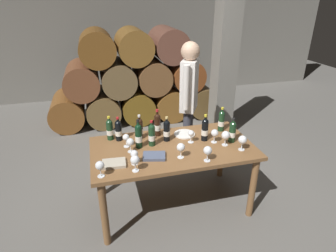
{
  "coord_description": "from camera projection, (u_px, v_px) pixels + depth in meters",
  "views": [
    {
      "loc": [
        -0.72,
        -2.51,
        2.22
      ],
      "look_at": [
        0.0,
        0.2,
        0.91
      ],
      "focal_mm": 30.29,
      "sensor_mm": 36.0,
      "label": 1
    }
  ],
  "objects": [
    {
      "name": "wine_bottle_1",
      "position": [
        110.0,
        129.0,
        3.09
      ],
      "size": [
        0.07,
        0.07,
        0.27
      ],
      "color": "#19381E",
      "rests_on": "dining_table"
    },
    {
      "name": "wine_bottle_0",
      "position": [
        232.0,
        131.0,
        3.04
      ],
      "size": [
        0.07,
        0.07,
        0.28
      ],
      "color": "#19381E",
      "rests_on": "dining_table"
    },
    {
      "name": "wine_glass_7",
      "position": [
        126.0,
        138.0,
        2.94
      ],
      "size": [
        0.07,
        0.07,
        0.15
      ],
      "color": "white",
      "rests_on": "dining_table"
    },
    {
      "name": "tasting_notebook",
      "position": [
        154.0,
        156.0,
        2.78
      ],
      "size": [
        0.25,
        0.21,
        0.03
      ],
      "primitive_type": "cube",
      "rotation": [
        0.0,
        0.0,
        -0.24
      ],
      "color": "#4C5670",
      "rests_on": "dining_table"
    },
    {
      "name": "wine_glass_3",
      "position": [
        243.0,
        140.0,
        2.87
      ],
      "size": [
        0.09,
        0.09,
        0.16
      ],
      "color": "white",
      "rests_on": "dining_table"
    },
    {
      "name": "leather_ledger",
      "position": [
        114.0,
        163.0,
        2.66
      ],
      "size": [
        0.23,
        0.18,
        0.03
      ],
      "primitive_type": "cube",
      "rotation": [
        0.0,
        0.0,
        -0.08
      ],
      "color": "#B2A893",
      "rests_on": "dining_table"
    },
    {
      "name": "wine_glass_0",
      "position": [
        134.0,
        154.0,
        2.64
      ],
      "size": [
        0.07,
        0.07,
        0.15
      ],
      "color": "white",
      "rests_on": "dining_table"
    },
    {
      "name": "wine_bottle_4",
      "position": [
        139.0,
        136.0,
        2.92
      ],
      "size": [
        0.07,
        0.07,
        0.31
      ],
      "color": "black",
      "rests_on": "dining_table"
    },
    {
      "name": "wine_glass_6",
      "position": [
        191.0,
        134.0,
        3.03
      ],
      "size": [
        0.07,
        0.07,
        0.14
      ],
      "color": "white",
      "rests_on": "dining_table"
    },
    {
      "name": "wine_glass_9",
      "position": [
        135.0,
        160.0,
        2.53
      ],
      "size": [
        0.08,
        0.08,
        0.16
      ],
      "color": "white",
      "rests_on": "dining_table"
    },
    {
      "name": "wine_bottle_9",
      "position": [
        140.0,
        128.0,
        3.11
      ],
      "size": [
        0.07,
        0.07,
        0.28
      ],
      "color": "black",
      "rests_on": "dining_table"
    },
    {
      "name": "wine_glass_10",
      "position": [
        181.0,
        148.0,
        2.74
      ],
      "size": [
        0.08,
        0.08,
        0.16
      ],
      "color": "white",
      "rests_on": "dining_table"
    },
    {
      "name": "wine_bottle_8",
      "position": [
        157.0,
        124.0,
        3.17
      ],
      "size": [
        0.07,
        0.07,
        0.31
      ],
      "color": "black",
      "rests_on": "dining_table"
    },
    {
      "name": "barrel_stack",
      "position": [
        135.0,
        81.0,
        5.26
      ],
      "size": [
        3.12,
        0.9,
        1.69
      ],
      "color": "brown",
      "rests_on": "ground_plane"
    },
    {
      "name": "wine_bottle_7",
      "position": [
        221.0,
        121.0,
        3.29
      ],
      "size": [
        0.07,
        0.07,
        0.29
      ],
      "color": "#19381E",
      "rests_on": "dining_table"
    },
    {
      "name": "wine_glass_2",
      "position": [
        226.0,
        136.0,
        2.97
      ],
      "size": [
        0.09,
        0.09,
        0.16
      ],
      "color": "white",
      "rests_on": "dining_table"
    },
    {
      "name": "wine_bottle_5",
      "position": [
        205.0,
        129.0,
        3.06
      ],
      "size": [
        0.07,
        0.07,
        0.3
      ],
      "color": "black",
      "rests_on": "dining_table"
    },
    {
      "name": "wine_glass_8",
      "position": [
        100.0,
        166.0,
        2.45
      ],
      "size": [
        0.08,
        0.08,
        0.15
      ],
      "color": "white",
      "rests_on": "dining_table"
    },
    {
      "name": "stone_pillar",
      "position": [
        225.0,
        58.0,
        4.46
      ],
      "size": [
        0.32,
        0.32,
        2.6
      ],
      "primitive_type": "cube",
      "color": "slate",
      "rests_on": "ground_plane"
    },
    {
      "name": "ground_plane",
      "position": [
        172.0,
        204.0,
        3.3
      ],
      "size": [
        14.0,
        14.0,
        0.0
      ],
      "primitive_type": "plane",
      "color": "#66635E"
    },
    {
      "name": "cellar_back_wall",
      "position": [
        123.0,
        34.0,
        6.39
      ],
      "size": [
        10.0,
        0.24,
        2.8
      ],
      "primitive_type": "cube",
      "color": "slate",
      "rests_on": "ground_plane"
    },
    {
      "name": "serving_plate",
      "position": [
        184.0,
        134.0,
        3.23
      ],
      "size": [
        0.24,
        0.24,
        0.01
      ],
      "primitive_type": "cylinder",
      "color": "white",
      "rests_on": "dining_table"
    },
    {
      "name": "wine_glass_1",
      "position": [
        130.0,
        142.0,
        2.84
      ],
      "size": [
        0.08,
        0.08,
        0.15
      ],
      "color": "white",
      "rests_on": "dining_table"
    },
    {
      "name": "sommelier_presenting",
      "position": [
        189.0,
        95.0,
        3.62
      ],
      "size": [
        0.31,
        0.44,
        1.72
      ],
      "color": "#383842",
      "rests_on": "ground_plane"
    },
    {
      "name": "wine_glass_5",
      "position": [
        215.0,
        133.0,
        3.03
      ],
      "size": [
        0.08,
        0.08,
        0.15
      ],
      "color": "white",
      "rests_on": "dining_table"
    },
    {
      "name": "wine_glass_4",
      "position": [
        208.0,
        151.0,
        2.68
      ],
      "size": [
        0.08,
        0.08,
        0.16
      ],
      "color": "white",
      "rests_on": "dining_table"
    },
    {
      "name": "dining_table",
      "position": [
        173.0,
        154.0,
        3.02
      ],
      "size": [
        1.7,
        0.9,
        0.76
      ],
      "color": "brown",
      "rests_on": "ground_plane"
    },
    {
      "name": "wine_bottle_2",
      "position": [
        152.0,
        135.0,
        2.96
      ],
      "size": [
        0.07,
        0.07,
        0.28
      ],
      "color": "#19381E",
      "rests_on": "dining_table"
    },
    {
      "name": "wine_bottle_6",
      "position": [
        118.0,
        130.0,
        3.07
      ],
      "size": [
        0.07,
        0.07,
        0.27
      ],
      "color": "black",
      "rests_on": "dining_table"
    },
    {
      "name": "wine_bottle_3",
      "position": [
        167.0,
        130.0,
        3.06
      ],
      "size": [
        0.07,
        0.07,
        0.28
      ],
      "color": "black",
      "rests_on": "dining_table"
    }
  ]
}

